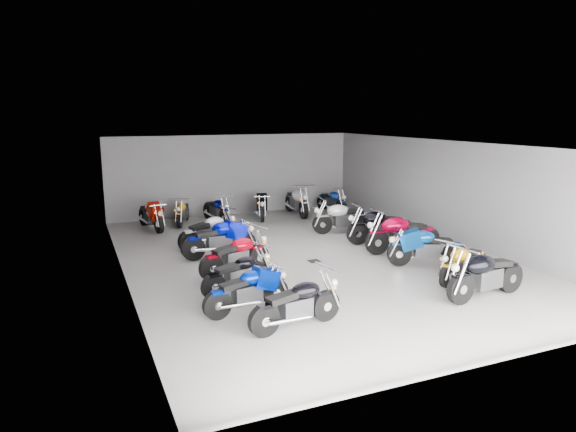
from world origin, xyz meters
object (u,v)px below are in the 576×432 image
Objects in this scene: motorcycle_right_b at (463,263)px; motorcycle_left_c at (239,273)px; motorcycle_left_d at (236,255)px; motorcycle_back_e at (297,201)px; drain_grate at (314,261)px; motorcycle_back_c at (216,210)px; motorcycle_right_e at (380,226)px; motorcycle_back_f at (332,201)px; motorcycle_left_e at (220,239)px; motorcycle_back_d at (262,205)px; motorcycle_left_a at (297,304)px; motorcycle_left_f at (209,231)px; motorcycle_right_c at (426,247)px; motorcycle_right_a at (486,275)px; motorcycle_left_b at (248,290)px; motorcycle_right_f at (343,218)px; motorcycle_back_b at (182,212)px; motorcycle_right_d at (402,234)px; motorcycle_back_a at (151,215)px.

motorcycle_left_c is at bearing 55.71° from motorcycle_right_b.
motorcycle_back_e reaches higher than motorcycle_left_d.
motorcycle_right_b reaches higher than motorcycle_left_c.
motorcycle_back_c is at bearing 100.21° from drain_grate.
motorcycle_left_c is 6.08m from motorcycle_right_e.
motorcycle_back_f is at bearing 123.52° from motorcycle_left_c.
motorcycle_back_e is at bearing -17.14° from motorcycle_right_b.
motorcycle_left_e is at bearing 147.78° from drain_grate.
motorcycle_back_d is (1.80, -0.01, 0.05)m from motorcycle_back_c.
motorcycle_left_a is 4.92m from motorcycle_right_b.
motorcycle_left_a is (-2.27, -3.93, 0.48)m from drain_grate.
motorcycle_left_c is at bearing 84.64° from motorcycle_back_d.
motorcycle_left_e is 1.10× the size of motorcycle_left_f.
motorcycle_back_d reaches higher than drain_grate.
motorcycle_back_f reaches higher than drain_grate.
motorcycle_right_a is at bearing -163.19° from motorcycle_right_c.
motorcycle_left_b is 5.25m from motorcycle_right_a.
motorcycle_left_d is 0.89× the size of motorcycle_right_a.
motorcycle_back_c is at bearing -5.88° from motorcycle_back_f.
motorcycle_right_f reaches higher than motorcycle_back_b.
motorcycle_right_e is at bearing 113.86° from motorcycle_left_b.
motorcycle_right_b is at bearing 100.37° from motorcycle_back_c.
motorcycle_back_f is at bearing 15.59° from motorcycle_right_c.
drain_grate is at bearing 124.21° from motorcycle_left_b.
motorcycle_right_f is at bearing 48.38° from drain_grate.
motorcycle_right_d is 2.90m from motorcycle_right_f.
motorcycle_back_e reaches higher than motorcycle_left_a.
motorcycle_left_b reaches higher than motorcycle_left_c.
motorcycle_left_a is 0.85× the size of motorcycle_right_d.
drain_grate is 3.04m from motorcycle_right_c.
motorcycle_right_c is at bearing -13.99° from motorcycle_right_a.
motorcycle_left_a is 9.85m from motorcycle_back_a.
motorcycle_left_d is at bearing 148.32° from motorcycle_left_c.
motorcycle_back_c is at bearing 158.72° from motorcycle_left_b.
motorcycle_back_e reaches higher than motorcycle_right_a.
motorcycle_left_e is 0.97× the size of motorcycle_right_e.
motorcycle_back_a is 1.07× the size of motorcycle_back_f.
motorcycle_right_c is at bearing 118.24° from motorcycle_back_a.
motorcycle_left_e reaches higher than motorcycle_left_c.
motorcycle_right_f is (4.68, 6.65, 0.05)m from motorcycle_left_a.
motorcycle_left_c is 3.05m from motorcycle_left_e.
motorcycle_back_b is at bearing 17.74° from motorcycle_right_a.
motorcycle_left_c is 0.91× the size of motorcycle_back_f.
motorcycle_right_e reaches higher than motorcycle_left_a.
motorcycle_right_f is at bearing 134.62° from motorcycle_back_d.
motorcycle_right_e reaches higher than motorcycle_right_b.
drain_grate is 0.14× the size of motorcycle_left_e.
motorcycle_left_d is 6.56m from motorcycle_back_b.
motorcycle_left_f is 0.88× the size of motorcycle_right_a.
motorcycle_left_a reaches higher than motorcycle_back_c.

